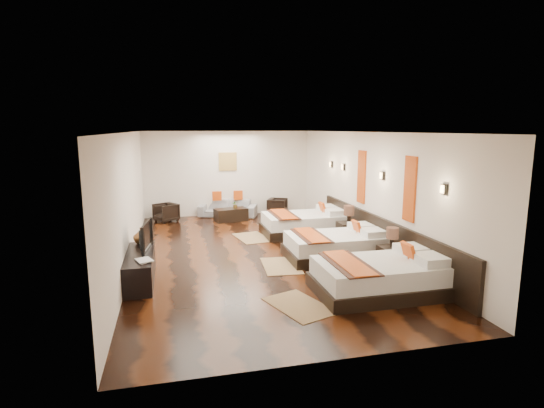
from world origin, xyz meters
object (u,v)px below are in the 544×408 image
object	(u,v)px
nightstand_b	(348,230)
armchair_right	(278,207)
table_plant	(235,204)
bed_near	(381,276)
armchair_left	(166,213)
sofa	(228,208)
tv_console	(140,268)
nightstand_a	(391,256)
tv	(142,236)
bed_far	(305,223)
book	(137,262)
coffee_table	(231,215)
bed_mid	(336,245)
figurine	(141,236)

from	to	relation	value
nightstand_b	armchair_right	world-z (taller)	nightstand_b
nightstand_b	table_plant	world-z (taller)	nightstand_b
bed_near	armchair_left	xyz separation A→B (m)	(-3.75, 6.91, -0.01)
sofa	tv_console	bearing A→B (deg)	-92.65
nightstand_a	tv	size ratio (longest dim) A/B	0.96
nightstand_a	nightstand_b	world-z (taller)	nightstand_b
sofa	bed_far	bearing A→B (deg)	-37.91
tv_console	tv	world-z (taller)	tv
bed_far	nightstand_a	world-z (taller)	nightstand_a
nightstand_a	tv	distance (m)	4.99
nightstand_a	nightstand_b	size ratio (longest dim) A/B	0.93
nightstand_a	book	distance (m)	4.95
coffee_table	bed_mid	bearing A→B (deg)	-68.28
nightstand_a	armchair_right	bearing A→B (deg)	97.73
figurine	armchair_right	xyz separation A→B (m)	(4.11, 4.84, -0.44)
table_plant	nightstand_a	bearing A→B (deg)	-66.91
book	nightstand_a	bearing A→B (deg)	-0.09
book	sofa	size ratio (longest dim) A/B	0.18
sofa	armchair_right	xyz separation A→B (m)	(1.67, -0.12, 0.00)
nightstand_a	coffee_table	size ratio (longest dim) A/B	0.91
nightstand_b	armchair_right	distance (m)	4.07
tv	armchair_right	distance (m)	6.73
bed_mid	bed_far	distance (m)	2.29
bed_mid	armchair_left	bearing A→B (deg)	128.05
tv_console	table_plant	xyz separation A→B (m)	(2.58, 4.97, 0.25)
bed_near	coffee_table	size ratio (longest dim) A/B	2.30
nightstand_a	tv	xyz separation A→B (m)	(-4.89, 0.81, 0.50)
bed_near	coffee_table	bearing A→B (deg)	105.09
nightstand_b	armchair_right	size ratio (longest dim) A/B	1.60
tv_console	armchair_right	size ratio (longest dim) A/B	2.93
bed_mid	book	world-z (taller)	bed_mid
tv	sofa	distance (m)	5.98
book	armchair_right	bearing A→B (deg)	56.22
table_plant	coffee_table	bearing A→B (deg)	-179.49
bed_near	sofa	xyz separation A→B (m)	(-1.76, 7.27, -0.03)
armchair_right	bed_near	bearing A→B (deg)	-151.90
tv_console	coffee_table	xyz separation A→B (m)	(2.44, 4.97, -0.08)
bed_near	coffee_table	xyz separation A→B (m)	(-1.76, 6.54, -0.10)
sofa	armchair_right	distance (m)	1.68
bed_mid	nightstand_a	size ratio (longest dim) A/B	2.39
bed_near	table_plant	world-z (taller)	bed_near
tv_console	armchair_right	world-z (taller)	armchair_right
book	nightstand_b	bearing A→B (deg)	23.56
bed_mid	armchair_left	world-z (taller)	bed_mid
bed_far	sofa	xyz separation A→B (m)	(-1.76, 2.86, -0.02)
nightstand_b	table_plant	distance (m)	4.12
figurine	nightstand_a	bearing A→B (deg)	-14.84
nightstand_b	figurine	world-z (taller)	nightstand_b
bed_far	armchair_right	bearing A→B (deg)	91.85
bed_near	tv_console	size ratio (longest dim) A/B	1.28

